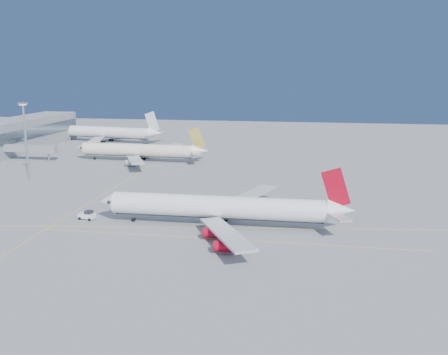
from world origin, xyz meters
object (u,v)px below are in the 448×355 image
airliner_virgin (223,208)px  pushback_tug (87,215)px  airliner_etihad (141,150)px  light_mast (25,135)px  airliner_third (107,132)px

airliner_virgin → pushback_tug: size_ratio=14.19×
airliner_etihad → light_mast: size_ratio=2.16×
airliner_virgin → airliner_etihad: bearing=120.9°
pushback_tug → light_mast: 57.68m
pushback_tug → light_mast: size_ratio=0.17×
airliner_virgin → airliner_etihad: airliner_virgin is taller
airliner_etihad → pushback_tug: 83.61m
airliner_etihad → light_mast: bearing=-119.5°
airliner_etihad → airliner_third: (-36.27, 51.75, 0.51)m
airliner_virgin → pushback_tug: (-35.84, -0.17, -3.69)m
airliner_third → light_mast: bearing=-75.7°
airliner_third → light_mast: size_ratio=2.35×
airliner_virgin → airliner_third: (-85.70, 133.99, 0.40)m
airliner_etihad → light_mast: light_mast is taller
airliner_etihad → airliner_third: size_ratio=0.92×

